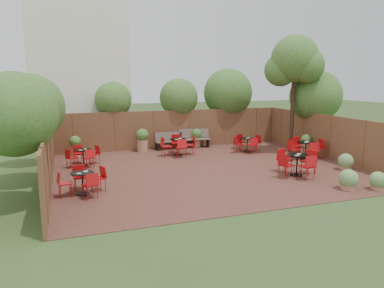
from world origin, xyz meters
name	(u,v)px	position (x,y,z in m)	size (l,w,h in m)	color
ground	(208,169)	(0.00, 0.00, 0.00)	(80.00, 80.00, 0.00)	#354F23
courtyard_paving	(208,169)	(0.00, 0.00, 0.01)	(12.00, 10.00, 0.02)	#3C1D18
fence_back	(173,129)	(0.00, 5.00, 1.00)	(12.00, 0.08, 2.00)	brown
fence_left	(49,156)	(-6.00, 0.00, 1.00)	(0.08, 10.00, 2.00)	brown
fence_right	(330,137)	(6.00, 0.00, 1.00)	(0.08, 10.00, 2.00)	brown
neighbour_building	(79,72)	(-4.50, 8.00, 4.00)	(5.00, 4.00, 8.00)	silver
overhang_foliage	(179,99)	(-0.38, 2.73, 2.72)	(15.76, 10.85, 2.77)	#36611F
courtyard_tree	(295,63)	(5.13, 1.80, 4.38)	(2.52, 2.42, 5.69)	black
park_bench_left	(195,138)	(1.07, 4.63, 0.53)	(1.65, 0.72, 0.99)	brown
park_bench_right	(169,140)	(-0.36, 4.62, 0.48)	(1.48, 0.62, 0.89)	brown
bistro_tables	(215,155)	(0.55, 0.61, 0.46)	(11.45, 6.69, 0.92)	black
planters	(172,141)	(-0.40, 3.85, 0.58)	(11.19, 3.92, 1.16)	#9F6B4F
low_shrubs	(355,173)	(4.25, -3.45, 0.33)	(2.44, 3.11, 0.68)	#9F6B4F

